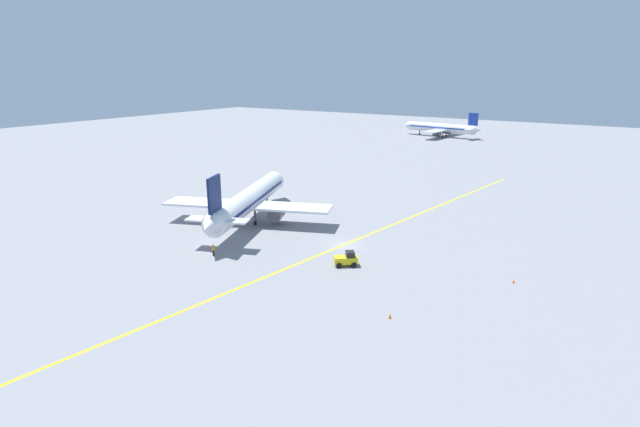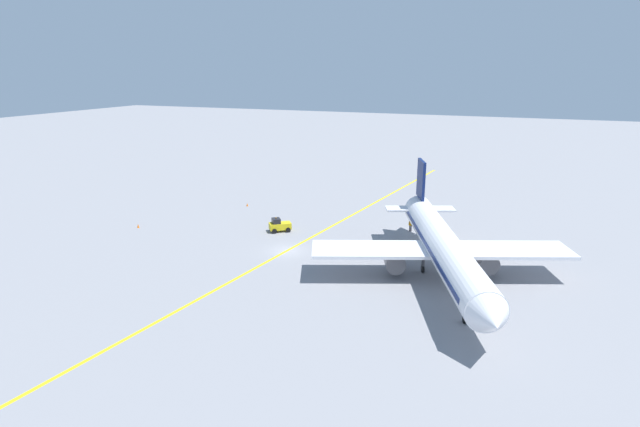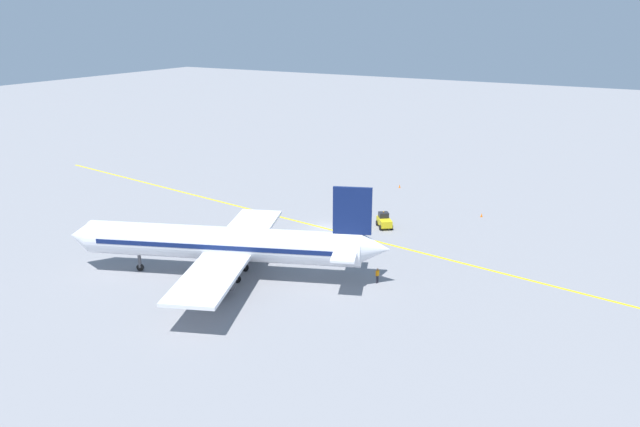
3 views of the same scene
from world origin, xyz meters
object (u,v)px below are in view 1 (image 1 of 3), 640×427
Objects in this scene: airplane_distant_taxiing at (441,128)px; baggage_tug_white at (347,259)px; traffic_cone_near_nose at (514,281)px; airplane_at_gate at (248,200)px; ground_crew_worker at (213,250)px; traffic_cone_mid_apron at (390,316)px.

baggage_tug_white is at bearing -75.36° from airplane_distant_taxiing.
airplane_at_gate is at bearing 177.33° from traffic_cone_near_nose.
baggage_tug_white is (23.53, -8.06, -2.81)m from airplane_at_gate.
ground_crew_worker is (6.44, -14.96, -2.80)m from airplane_at_gate.
traffic_cone_mid_apron is at bearing -42.61° from baggage_tug_white.
airplane_at_gate is 1.07× the size of airplane_distant_taxiing.
airplane_at_gate is 62.11× the size of traffic_cone_mid_apron.
traffic_cone_mid_apron is (-8.70, -16.13, 0.00)m from traffic_cone_near_nose.
baggage_tug_white is 14.91m from traffic_cone_mid_apron.
airplane_distant_taxiing is 9.73× the size of baggage_tug_white.
ground_crew_worker is 3.05× the size of traffic_cone_mid_apron.
traffic_cone_near_nose is at bearing -66.73° from airplane_distant_taxiing.
ground_crew_worker is 28.25m from traffic_cone_mid_apron.
traffic_cone_near_nose is (54.11, -125.80, -3.06)m from airplane_distant_taxiing.
traffic_cone_near_nose and traffic_cone_mid_apron have the same top height.
ground_crew_worker is (17.35, -138.75, -2.43)m from airplane_distant_taxiing.
traffic_cone_near_nose is at bearing 61.67° from traffic_cone_mid_apron.
airplane_at_gate is 20.33× the size of ground_crew_worker.
traffic_cone_near_nose is 1.00× the size of traffic_cone_mid_apron.
airplane_distant_taxiing is 58.16× the size of traffic_cone_near_nose.
ground_crew_worker is at bearing -160.60° from traffic_cone_near_nose.
baggage_tug_white is (34.45, -131.85, -2.44)m from airplane_distant_taxiing.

